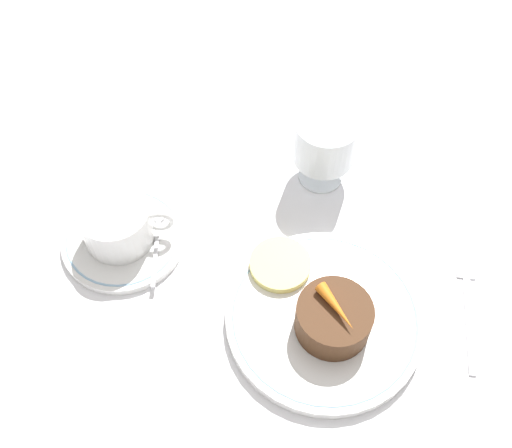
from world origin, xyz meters
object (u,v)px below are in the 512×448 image
(fork, at_px, (467,289))
(dinner_plate, at_px, (324,318))
(dessert_cake, at_px, (334,318))
(coffee_cup, at_px, (117,223))
(wine_glass, at_px, (325,144))

(fork, bearing_deg, dinner_plate, -169.29)
(dinner_plate, distance_m, dessert_cake, 0.03)
(fork, bearing_deg, coffee_cup, 168.20)
(wine_glass, xyz_separation_m, fork, (0.16, -0.18, -0.06))
(dinner_plate, bearing_deg, coffee_cup, 153.56)
(dinner_plate, height_order, fork, dinner_plate)
(dinner_plate, relative_size, dessert_cake, 2.68)
(coffee_cup, distance_m, fork, 0.42)
(dinner_plate, xyz_separation_m, dessert_cake, (0.01, -0.01, 0.03))
(dessert_cake, bearing_deg, fork, 15.55)
(coffee_cup, relative_size, fork, 0.65)
(coffee_cup, xyz_separation_m, dessert_cake, (0.24, -0.13, -0.00))
(wine_glass, relative_size, fork, 0.59)
(coffee_cup, height_order, dessert_cake, coffee_cup)
(dinner_plate, bearing_deg, dessert_cake, -64.97)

